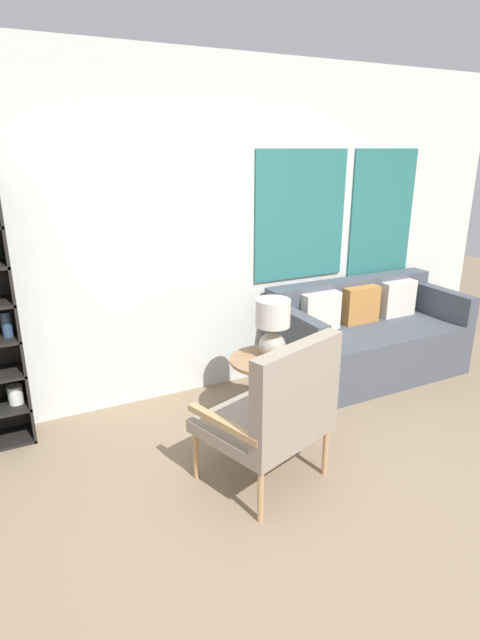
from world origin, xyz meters
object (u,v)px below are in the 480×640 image
armchair (279,408)px  side_table (267,365)px  couch (366,339)px  table_lamp (273,324)px

armchair → side_table: (0.33, 0.72, -0.07)m
armchair → couch: 1.92m
armchair → table_lamp: 0.87m
couch → side_table: bearing=-164.3°
couch → side_table: 1.31m
side_table → table_lamp: size_ratio=1.27×
armchair → side_table: size_ratio=1.75×
side_table → table_lamp: bearing=28.0°
side_table → couch: bearing=15.7°
couch → table_lamp: table_lamp is taller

